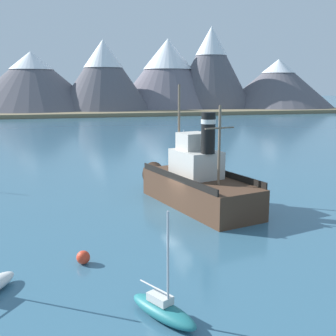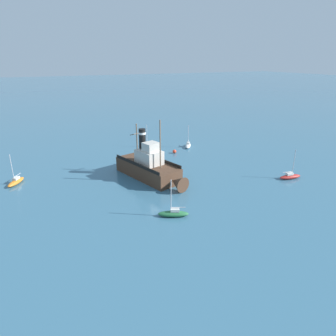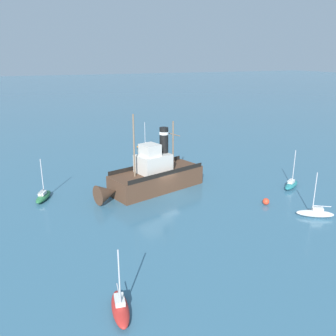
% 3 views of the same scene
% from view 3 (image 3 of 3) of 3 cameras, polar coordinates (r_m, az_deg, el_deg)
% --- Properties ---
extents(ground_plane, '(600.00, 600.00, 0.00)m').
position_cam_3_polar(ground_plane, '(44.14, -0.04, -4.01)').
color(ground_plane, '#38667F').
extents(old_tugboat, '(7.40, 14.78, 9.90)m').
position_cam_3_polar(old_tugboat, '(44.54, -2.46, -1.32)').
color(old_tugboat, '#4C3323').
rests_on(old_tugboat, ground).
extents(sailboat_green, '(3.90, 2.65, 4.90)m').
position_cam_3_polar(sailboat_green, '(44.50, -19.37, -4.29)').
color(sailboat_green, '#286B3D').
rests_on(sailboat_green, ground).
extents(sailboat_white, '(3.03, 3.77, 4.90)m').
position_cam_3_polar(sailboat_white, '(40.76, 22.54, -6.68)').
color(sailboat_white, white).
rests_on(sailboat_white, ground).
extents(sailboat_orange, '(3.03, 3.77, 4.90)m').
position_cam_3_polar(sailboat_orange, '(64.88, -3.42, 3.42)').
color(sailboat_orange, orange).
rests_on(sailboat_orange, ground).
extents(sailboat_red, '(3.93, 1.71, 4.90)m').
position_cam_3_polar(sailboat_red, '(25.27, -7.67, -21.31)').
color(sailboat_red, '#B22823').
rests_on(sailboat_red, ground).
extents(sailboat_teal, '(2.84, 3.84, 4.90)m').
position_cam_3_polar(sailboat_teal, '(48.42, 19.16, -2.51)').
color(sailboat_teal, '#23757A').
rests_on(sailboat_teal, ground).
extents(mooring_buoy, '(0.77, 0.77, 0.77)m').
position_cam_3_polar(mooring_buoy, '(42.15, 15.44, -5.20)').
color(mooring_buoy, red).
rests_on(mooring_buoy, ground).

